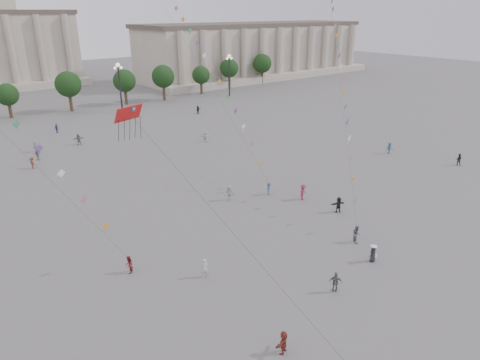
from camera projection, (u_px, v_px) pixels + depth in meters
ground at (312, 283)px, 35.61m from camera, size 360.00×360.00×0.00m
hall_east at (257, 50)px, 144.07m from camera, size 84.00×26.22×17.20m
tree_row at (37, 90)px, 90.09m from camera, size 137.12×5.12×8.00m
lamp_post_mid_east at (119, 78)px, 92.29m from camera, size 2.00×0.90×10.65m
lamp_post_far_east at (229, 68)px, 109.73m from camera, size 2.00×0.90×10.65m
person_crowd_0 at (57, 128)px, 78.76m from camera, size 1.04×0.89×1.67m
person_crowd_3 at (338, 205)px, 47.79m from camera, size 1.76×1.11×1.81m
person_crowd_4 at (35, 147)px, 68.15m from camera, size 1.06×1.64×1.69m
person_crowd_6 at (229, 193)px, 50.77m from camera, size 1.36×0.98×1.90m
person_crowd_7 at (205, 137)px, 73.50m from camera, size 1.56×1.48×1.76m
person_crowd_8 at (303, 192)px, 50.92m from camera, size 1.41×1.09×1.93m
person_crowd_9 at (198, 110)px, 93.25m from camera, size 1.68×1.12×1.74m
person_crowd_12 at (79, 139)px, 71.74m from camera, size 1.80×0.75×1.88m
person_crowd_13 at (205, 268)px, 36.15m from camera, size 0.76×0.66×1.76m
person_crowd_14 at (389, 148)px, 67.31m from camera, size 1.37×1.14×1.84m
person_crowd_15 at (459, 159)px, 62.33m from camera, size 1.00×1.06×1.74m
person_crowd_16 at (37, 155)px, 64.46m from camera, size 1.03×0.61×1.64m
person_crowd_17 at (33, 163)px, 61.05m from camera, size 0.93×1.26×1.74m
tourist_2 at (283, 342)px, 28.13m from camera, size 1.63×1.04×1.68m
tourist_3 at (336, 282)px, 34.25m from camera, size 1.03×1.06×1.78m
kite_flyer_0 at (129, 265)px, 36.74m from camera, size 0.96×1.00×1.62m
kite_flyer_1 at (269, 189)px, 52.39m from camera, size 1.14×1.11×1.57m
kite_flyer_2 at (356, 234)px, 41.65m from camera, size 1.00×1.07×1.75m
hat_person at (373, 253)px, 38.42m from camera, size 0.75×0.60×1.69m
dragon_kite at (132, 126)px, 28.78m from camera, size 3.60×9.16×22.14m
kite_train_east at (334, 21)px, 63.71m from camera, size 41.06×42.50×68.86m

